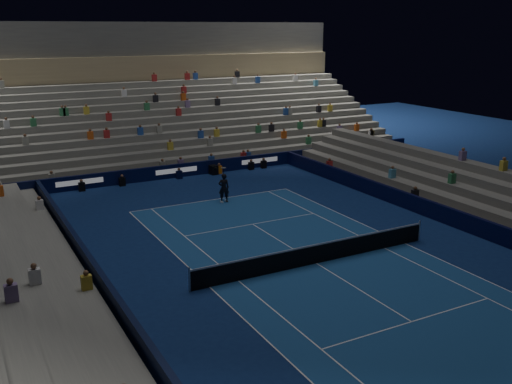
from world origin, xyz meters
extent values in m
plane|color=navy|center=(0.00, 0.00, 0.00)|extent=(90.00, 90.00, 0.00)
cube|color=navy|center=(0.00, 0.00, 0.01)|extent=(10.97, 23.77, 0.01)
cube|color=black|center=(0.00, 18.50, 0.50)|extent=(44.00, 0.25, 1.00)
cube|color=black|center=(9.70, 0.00, 0.50)|extent=(0.25, 37.00, 1.00)
cube|color=black|center=(-9.70, 0.00, 0.50)|extent=(0.25, 37.00, 1.00)
cube|color=slate|center=(0.00, 19.50, 0.25)|extent=(44.00, 1.00, 0.50)
cube|color=slate|center=(0.00, 20.50, 0.50)|extent=(44.00, 1.00, 1.00)
cube|color=slate|center=(0.00, 21.50, 0.75)|extent=(44.00, 1.00, 1.50)
cube|color=slate|center=(0.00, 22.50, 1.00)|extent=(44.00, 1.00, 2.00)
cube|color=slate|center=(0.00, 23.50, 1.25)|extent=(44.00, 1.00, 2.50)
cube|color=slate|center=(0.00, 24.50, 1.50)|extent=(44.00, 1.00, 3.00)
cube|color=slate|center=(0.00, 25.50, 1.75)|extent=(44.00, 1.00, 3.50)
cube|color=slate|center=(0.00, 26.50, 2.00)|extent=(44.00, 1.00, 4.00)
cube|color=slate|center=(0.00, 27.50, 2.25)|extent=(44.00, 1.00, 4.50)
cube|color=slate|center=(0.00, 28.50, 2.50)|extent=(44.00, 1.00, 5.00)
cube|color=slate|center=(0.00, 29.50, 2.75)|extent=(44.00, 1.00, 5.50)
cube|color=slate|center=(0.00, 30.50, 3.00)|extent=(44.00, 1.00, 6.00)
cube|color=#9A875F|center=(0.00, 31.60, 7.10)|extent=(44.00, 0.60, 2.20)
cube|color=#4F4F4C|center=(0.00, 33.00, 9.70)|extent=(44.00, 2.40, 3.00)
cube|color=slate|center=(10.50, 0.00, 0.25)|extent=(1.00, 37.00, 0.50)
cube|color=slate|center=(11.50, 0.00, 0.50)|extent=(1.00, 37.00, 1.00)
cube|color=slate|center=(12.50, 0.00, 0.75)|extent=(1.00, 37.00, 1.50)
cube|color=slate|center=(-10.50, 0.00, 0.25)|extent=(1.00, 37.00, 0.50)
cube|color=slate|center=(-11.50, 0.00, 0.50)|extent=(1.00, 37.00, 1.00)
cube|color=slate|center=(-12.50, 0.00, 0.75)|extent=(1.00, 37.00, 1.50)
cube|color=slate|center=(-13.50, 0.00, 1.00)|extent=(1.00, 37.00, 2.00)
cylinder|color=#B2B2B7|center=(-6.40, 0.00, 0.55)|extent=(0.10, 0.10, 1.10)
cylinder|color=#B2B2B7|center=(6.40, 0.00, 0.55)|extent=(0.10, 0.10, 1.10)
cube|color=black|center=(0.00, 0.00, 0.45)|extent=(12.80, 0.03, 0.90)
cube|color=white|center=(0.00, 0.00, 0.94)|extent=(12.80, 0.04, 0.08)
imported|color=black|center=(0.43, 11.09, 0.94)|extent=(0.78, 0.62, 1.87)
cube|color=black|center=(2.84, 18.05, 0.34)|extent=(0.56, 0.67, 0.69)
cylinder|color=black|center=(2.84, 17.56, 0.55)|extent=(0.19, 0.36, 0.16)
camera|label=1|loc=(-14.51, -20.95, 10.71)|focal=40.69mm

